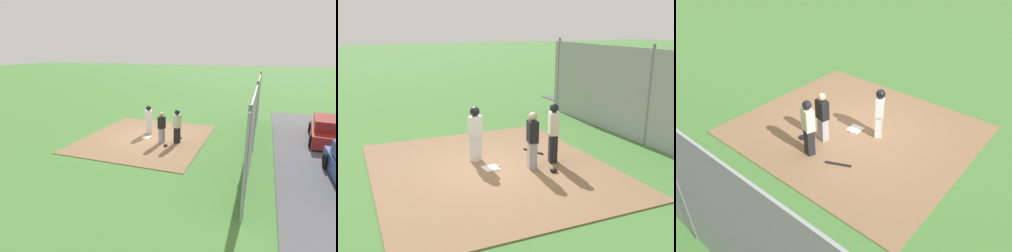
% 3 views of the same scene
% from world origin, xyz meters
% --- Properties ---
extents(ground_plane, '(140.00, 140.00, 0.00)m').
position_xyz_m(ground_plane, '(0.00, 0.00, 0.00)').
color(ground_plane, '#477A38').
extents(dirt_infield, '(7.20, 6.40, 0.03)m').
position_xyz_m(dirt_infield, '(0.00, 0.00, 0.01)').
color(dirt_infield, '#896647').
rests_on(dirt_infield, ground_plane).
extents(home_plate, '(0.46, 0.46, 0.02)m').
position_xyz_m(home_plate, '(0.00, 0.00, 0.04)').
color(home_plate, white).
rests_on(home_plate, dirt_infield).
extents(catcher, '(0.43, 0.33, 1.61)m').
position_xyz_m(catcher, '(-0.42, -1.08, 0.87)').
color(catcher, '#9E9EA3').
rests_on(catcher, dirt_infield).
extents(umpire, '(0.44, 0.37, 1.76)m').
position_xyz_m(umpire, '(-0.24, -1.85, 0.96)').
color(umpire, black).
rests_on(umpire, dirt_infield).
extents(runner, '(0.42, 0.46, 1.63)m').
position_xyz_m(runner, '(0.79, 0.18, 0.96)').
color(runner, silver).
rests_on(runner, dirt_infield).
extents(baseball_bat, '(0.71, 0.37, 0.06)m').
position_xyz_m(baseball_bat, '(0.76, -1.73, 0.06)').
color(baseball_bat, black).
rests_on(baseball_bat, dirt_infield).
extents(catcher_mask, '(0.24, 0.20, 0.12)m').
position_xyz_m(catcher_mask, '(-0.93, -1.48, 0.09)').
color(catcher_mask, black).
rests_on(catcher_mask, dirt_infield).
extents(baseball, '(0.07, 0.07, 0.07)m').
position_xyz_m(baseball, '(0.01, -0.25, 0.07)').
color(baseball, white).
rests_on(baseball, dirt_infield).
extents(backstop_fence, '(12.00, 0.10, 3.35)m').
position_xyz_m(backstop_fence, '(0.00, -5.59, 1.60)').
color(backstop_fence, '#93999E').
rests_on(backstop_fence, ground_plane).
extents(parked_car_red, '(4.37, 2.25, 1.28)m').
position_xyz_m(parked_car_red, '(2.69, -9.31, 0.61)').
color(parked_car_red, maroon).
rests_on(parked_car_red, parking_lot).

